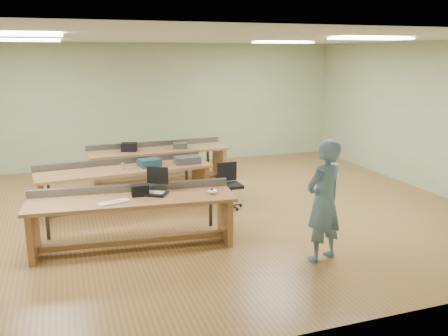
{
  "coord_description": "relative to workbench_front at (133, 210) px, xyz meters",
  "views": [
    {
      "loc": [
        -1.99,
        -7.75,
        2.76
      ],
      "look_at": [
        0.47,
        -0.6,
        0.92
      ],
      "focal_mm": 38.0,
      "sensor_mm": 36.0,
      "label": 1
    }
  ],
  "objects": [
    {
      "name": "floor",
      "position": [
        1.12,
        1.2,
        -0.56
      ],
      "size": [
        10.0,
        10.0,
        0.0
      ],
      "primitive_type": "plane",
      "color": "olive",
      "rests_on": "ground"
    },
    {
      "name": "ceiling",
      "position": [
        1.12,
        1.2,
        2.44
      ],
      "size": [
        10.0,
        10.0,
        0.0
      ],
      "primitive_type": "plane",
      "color": "silver",
      "rests_on": "wall_back"
    },
    {
      "name": "wall_back",
      "position": [
        1.12,
        5.2,
        0.94
      ],
      "size": [
        10.0,
        0.04,
        3.0
      ],
      "primitive_type": "cube",
      "color": "#A7B88B",
      "rests_on": "floor"
    },
    {
      "name": "wall_front",
      "position": [
        1.12,
        -2.8,
        0.94
      ],
      "size": [
        10.0,
        0.04,
        3.0
      ],
      "primitive_type": "cube",
      "color": "#A7B88B",
      "rests_on": "floor"
    },
    {
      "name": "wall_right",
      "position": [
        6.12,
        1.2,
        0.94
      ],
      "size": [
        0.04,
        8.0,
        3.0
      ],
      "primitive_type": "cube",
      "color": "#A7B88B",
      "rests_on": "floor"
    },
    {
      "name": "fluor_panels",
      "position": [
        1.12,
        1.2,
        2.41
      ],
      "size": [
        6.2,
        3.5,
        0.03
      ],
      "color": "white",
      "rests_on": "ceiling"
    },
    {
      "name": "workbench_front",
      "position": [
        0.0,
        0.0,
        0.0
      ],
      "size": [
        2.98,
        1.05,
        0.86
      ],
      "rotation": [
        0.0,
        0.0,
        -0.1
      ],
      "color": "#A87347",
      "rests_on": "floor"
    },
    {
      "name": "workbench_mid",
      "position": [
        0.14,
        1.85,
        0.0
      ],
      "size": [
        3.15,
        1.1,
        0.86
      ],
      "rotation": [
        0.0,
        0.0,
        0.09
      ],
      "color": "#A87347",
      "rests_on": "floor"
    },
    {
      "name": "workbench_back",
      "position": [
        1.05,
        3.35,
        0.0
      ],
      "size": [
        3.01,
        0.92,
        0.86
      ],
      "rotation": [
        0.0,
        0.0,
        0.04
      ],
      "color": "#A87347",
      "rests_on": "floor"
    },
    {
      "name": "person",
      "position": [
        2.36,
        -1.27,
        0.28
      ],
      "size": [
        0.71,
        0.57,
        1.68
      ],
      "primitive_type": "imported",
      "rotation": [
        0.0,
        0.0,
        3.46
      ],
      "color": "slate",
      "rests_on": "floor"
    },
    {
      "name": "laptop_base",
      "position": [
        0.34,
        0.02,
        0.21
      ],
      "size": [
        0.42,
        0.4,
        0.04
      ],
      "primitive_type": "cube",
      "rotation": [
        0.0,
        0.0,
        -0.54
      ],
      "color": "black",
      "rests_on": "workbench_front"
    },
    {
      "name": "laptop_screen",
      "position": [
        0.4,
        0.13,
        0.45
      ],
      "size": [
        0.29,
        0.18,
        0.26
      ],
      "primitive_type": "cube",
      "rotation": [
        0.0,
        0.0,
        -0.54
      ],
      "color": "black",
      "rests_on": "laptop_base"
    },
    {
      "name": "keyboard",
      "position": [
        -0.27,
        -0.19,
        0.2
      ],
      "size": [
        0.45,
        0.27,
        0.02
      ],
      "primitive_type": "cube",
      "rotation": [
        0.0,
        0.0,
        0.32
      ],
      "color": "silver",
      "rests_on": "workbench_front"
    },
    {
      "name": "trackball_mouse",
      "position": [
        1.15,
        -0.19,
        0.23
      ],
      "size": [
        0.14,
        0.17,
        0.07
      ],
      "primitive_type": "ellipsoid",
      "rotation": [
        0.0,
        0.0,
        -0.01
      ],
      "color": "white",
      "rests_on": "workbench_front"
    },
    {
      "name": "camera_bag",
      "position": [
        0.12,
        0.04,
        0.28
      ],
      "size": [
        0.25,
        0.17,
        0.17
      ],
      "primitive_type": "cube",
      "rotation": [
        0.0,
        0.0,
        -0.05
      ],
      "color": "black",
      "rests_on": "workbench_front"
    },
    {
      "name": "task_chair",
      "position": [
        1.93,
        1.25,
        -0.26
      ],
      "size": [
        0.45,
        0.45,
        0.82
      ],
      "rotation": [
        0.0,
        0.0,
        0.02
      ],
      "color": "black",
      "rests_on": "floor"
    },
    {
      "name": "parts_bin_teal",
      "position": [
        0.59,
        1.83,
        0.26
      ],
      "size": [
        0.43,
        0.36,
        0.13
      ],
      "primitive_type": "cube",
      "rotation": [
        0.0,
        0.0,
        0.23
      ],
      "color": "#153745",
      "rests_on": "workbench_mid"
    },
    {
      "name": "parts_bin_grey",
      "position": [
        1.3,
        1.84,
        0.26
      ],
      "size": [
        0.47,
        0.3,
        0.13
      ],
      "primitive_type": "cube",
      "rotation": [
        0.0,
        0.0,
        -0.01
      ],
      "color": "#3B3B3E",
      "rests_on": "workbench_mid"
    },
    {
      "name": "mug",
      "position": [
        0.42,
        1.91,
        0.24
      ],
      "size": [
        0.16,
        0.16,
        0.1
      ],
      "primitive_type": "imported",
      "rotation": [
        0.0,
        0.0,
        -0.31
      ],
      "color": "#3B3B3E",
      "rests_on": "workbench_mid"
    },
    {
      "name": "drinks_can",
      "position": [
        0.09,
        1.7,
        0.25
      ],
      "size": [
        0.09,
        0.09,
        0.12
      ],
      "primitive_type": "cylinder",
      "rotation": [
        0.0,
        0.0,
        -0.39
      ],
      "color": "silver",
      "rests_on": "workbench_mid"
    },
    {
      "name": "storage_box_back",
      "position": [
        0.43,
        3.31,
        0.28
      ],
      "size": [
        0.36,
        0.3,
        0.18
      ],
      "primitive_type": "cube",
      "rotation": [
        0.0,
        0.0,
        -0.3
      ],
      "color": "black",
      "rests_on": "workbench_back"
    },
    {
      "name": "tray_back",
      "position": [
        1.51,
        3.25,
        0.25
      ],
      "size": [
        0.34,
        0.28,
        0.12
      ],
      "primitive_type": "cube",
      "rotation": [
        0.0,
        0.0,
        -0.2
      ],
      "color": "#3B3B3E",
      "rests_on": "workbench_back"
    }
  ]
}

